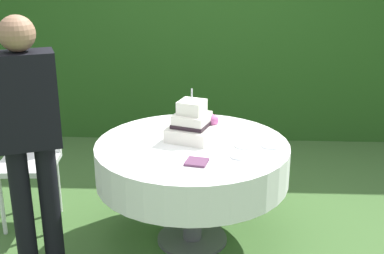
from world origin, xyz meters
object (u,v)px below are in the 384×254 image
at_px(serving_plate_left, 207,119).
at_px(garden_chair, 30,151).
at_px(cake_table, 192,162).
at_px(standing_person, 28,134).
at_px(napkin_stack, 197,162).
at_px(serving_plate_far, 271,145).
at_px(serving_plate_right, 239,156).
at_px(wedding_cake, 193,124).
at_px(serving_plate_near, 244,146).

xyz_separation_m(serving_plate_left, garden_chair, (-1.28, -0.23, -0.19)).
relative_size(cake_table, standing_person, 0.80).
height_order(cake_table, napkin_stack, napkin_stack).
distance_m(serving_plate_far, standing_person, 1.50).
relative_size(serving_plate_left, napkin_stack, 1.05).
height_order(serving_plate_far, standing_person, standing_person).
bearing_deg(serving_plate_right, wedding_cake, 134.05).
bearing_deg(wedding_cake, serving_plate_left, 77.35).
distance_m(serving_plate_near, standing_person, 1.33).
distance_m(garden_chair, standing_person, 0.83).
bearing_deg(napkin_stack, standing_person, -174.35).
relative_size(serving_plate_far, garden_chair, 0.15).
relative_size(serving_plate_far, serving_plate_left, 1.02).
relative_size(wedding_cake, garden_chair, 0.41).
bearing_deg(serving_plate_far, garden_chair, 170.36).
bearing_deg(garden_chair, standing_person, -68.30).
relative_size(cake_table, garden_chair, 1.43).
height_order(serving_plate_right, napkin_stack, napkin_stack).
distance_m(serving_plate_far, serving_plate_left, 0.67).
bearing_deg(napkin_stack, serving_plate_near, 43.93).
height_order(wedding_cake, napkin_stack, wedding_cake).
relative_size(serving_plate_near, serving_plate_far, 0.89).
distance_m(serving_plate_far, napkin_stack, 0.56).
relative_size(cake_table, wedding_cake, 3.47).
bearing_deg(cake_table, serving_plate_right, -36.01).
bearing_deg(cake_table, garden_chair, 167.29).
bearing_deg(serving_plate_near, cake_table, 174.45).
bearing_deg(serving_plate_left, garden_chair, -169.77).
distance_m(serving_plate_near, serving_plate_right, 0.19).
height_order(serving_plate_left, serving_plate_right, same).
height_order(serving_plate_near, standing_person, standing_person).
bearing_deg(wedding_cake, serving_plate_near, -20.28).
height_order(wedding_cake, serving_plate_left, wedding_cake).
bearing_deg(serving_plate_far, serving_plate_right, -138.22).
height_order(serving_plate_right, garden_chair, garden_chair).
relative_size(garden_chair, standing_person, 0.56).
height_order(serving_plate_near, serving_plate_far, same).
height_order(serving_plate_left, standing_person, standing_person).
xyz_separation_m(wedding_cake, serving_plate_right, (0.30, -0.31, -0.10)).
height_order(wedding_cake, standing_person, standing_person).
distance_m(serving_plate_right, garden_chair, 1.58).
height_order(serving_plate_far, serving_plate_right, same).
xyz_separation_m(cake_table, garden_chair, (-1.19, 0.27, -0.05)).
height_order(serving_plate_right, standing_person, standing_person).
distance_m(serving_plate_near, napkin_stack, 0.41).
bearing_deg(serving_plate_right, standing_person, -170.83).
distance_m(wedding_cake, serving_plate_far, 0.53).
bearing_deg(serving_plate_right, serving_plate_near, 77.55).
bearing_deg(garden_chair, serving_plate_right, -18.00).
bearing_deg(standing_person, napkin_stack, 5.65).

